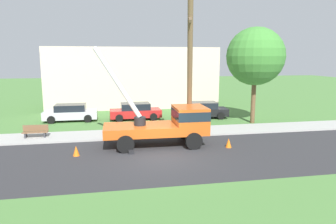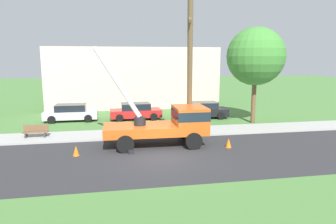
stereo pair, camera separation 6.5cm
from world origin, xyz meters
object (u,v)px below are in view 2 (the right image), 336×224
at_px(traffic_cone_ahead, 229,143).
at_px(park_bench, 36,132).
at_px(utility_truck, 169,122).
at_px(parked_sedan_black, 203,110).
at_px(traffic_cone_behind, 76,151).
at_px(parked_sedan_red, 136,111).
at_px(parked_sedan_silver, 71,113).
at_px(leaning_utility_pole, 190,72).
at_px(roadside_tree_near, 256,57).

relative_size(traffic_cone_ahead, park_bench, 0.35).
bearing_deg(utility_truck, parked_sedan_black, 60.38).
height_order(utility_truck, traffic_cone_behind, utility_truck).
bearing_deg(parked_sedan_red, traffic_cone_ahead, -63.77).
bearing_deg(parked_sedan_black, traffic_cone_ahead, -97.15).
height_order(parked_sedan_silver, parked_sedan_red, same).
bearing_deg(utility_truck, parked_sedan_red, 99.33).
xyz_separation_m(traffic_cone_ahead, park_bench, (-11.83, 4.30, 0.18)).
bearing_deg(parked_sedan_silver, leaning_utility_pole, -45.08).
height_order(traffic_cone_ahead, parked_sedan_silver, parked_sedan_silver).
height_order(parked_sedan_silver, parked_sedan_black, same).
xyz_separation_m(traffic_cone_ahead, traffic_cone_behind, (-8.80, 0.00, 0.00)).
bearing_deg(traffic_cone_ahead, park_bench, 160.03).
distance_m(parked_sedan_silver, roadside_tree_near, 15.97).
bearing_deg(parked_sedan_red, parked_sedan_silver, 177.12).
xyz_separation_m(leaning_utility_pole, parked_sedan_silver, (-8.24, 8.26, -3.72)).
bearing_deg(utility_truck, park_bench, 160.10).
bearing_deg(parked_sedan_black, utility_truck, -119.62).
distance_m(leaning_utility_pole, roadside_tree_near, 8.16).
bearing_deg(parked_sedan_silver, parked_sedan_red, -2.88).
height_order(traffic_cone_behind, parked_sedan_black, parked_sedan_black).
xyz_separation_m(traffic_cone_behind, roadside_tree_near, (13.40, 6.39, 5.12)).
distance_m(utility_truck, leaning_utility_pole, 3.36).
distance_m(leaning_utility_pole, parked_sedan_silver, 12.24).
bearing_deg(parked_sedan_silver, traffic_cone_behind, -81.77).
height_order(parked_sedan_red, roadside_tree_near, roadside_tree_near).
height_order(parked_sedan_red, park_bench, parked_sedan_red).
distance_m(traffic_cone_behind, parked_sedan_silver, 10.07).
relative_size(traffic_cone_behind, roadside_tree_near, 0.07).
xyz_separation_m(utility_truck, parked_sedan_black, (4.54, 7.99, -0.70)).
height_order(leaning_utility_pole, traffic_cone_ahead, leaning_utility_pole).
bearing_deg(park_bench, leaning_utility_pole, -14.79).
relative_size(traffic_cone_behind, parked_sedan_black, 0.12).
bearing_deg(leaning_utility_pole, traffic_cone_behind, -165.95).
xyz_separation_m(utility_truck, roadside_tree_near, (7.99, 5.15, 3.99)).
relative_size(leaning_utility_pole, roadside_tree_near, 1.12).
bearing_deg(parked_sedan_red, parked_sedan_black, -4.42).
bearing_deg(parked_sedan_black, park_bench, -159.20).
relative_size(utility_truck, park_bench, 4.23).
relative_size(utility_truck, traffic_cone_ahead, 12.07).
height_order(parked_sedan_silver, roadside_tree_near, roadside_tree_near).
bearing_deg(parked_sedan_black, leaning_utility_pole, -112.76).
distance_m(utility_truck, parked_sedan_black, 9.22).
bearing_deg(roadside_tree_near, parked_sedan_black, 140.52).
relative_size(utility_truck, traffic_cone_behind, 12.07).
relative_size(parked_sedan_black, park_bench, 2.84).
xyz_separation_m(leaning_utility_pole, traffic_cone_ahead, (2.00, -1.70, -4.15)).
bearing_deg(park_bench, traffic_cone_ahead, -19.97).
height_order(parked_sedan_silver, park_bench, parked_sedan_silver).
relative_size(traffic_cone_behind, parked_sedan_red, 0.13).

